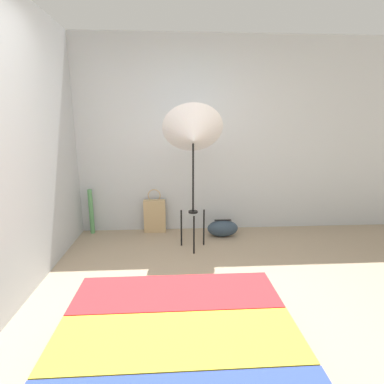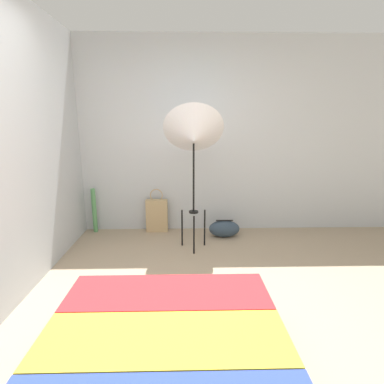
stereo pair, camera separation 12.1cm
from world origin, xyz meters
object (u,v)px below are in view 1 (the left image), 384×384
Objects in this scene: photo_umbrella at (193,136)px; duffel_bag at (223,228)px; tote_bag at (155,216)px; paper_roll at (91,212)px.

photo_umbrella reaches higher than duffel_bag.
duffel_bag is at bearing 40.30° from photo_umbrella.
photo_umbrella is 1.36m from duffel_bag.
tote_bag is (-0.50, 0.59, -1.12)m from photo_umbrella.
tote_bag is 1.49× the size of duffel_bag.
tote_bag is 0.99× the size of paper_roll.
tote_bag is 0.87m from paper_roll.
photo_umbrella is 1.36m from tote_bag.
tote_bag is at bearing 0.09° from paper_roll.
photo_umbrella is 4.17× the size of duffel_bag.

